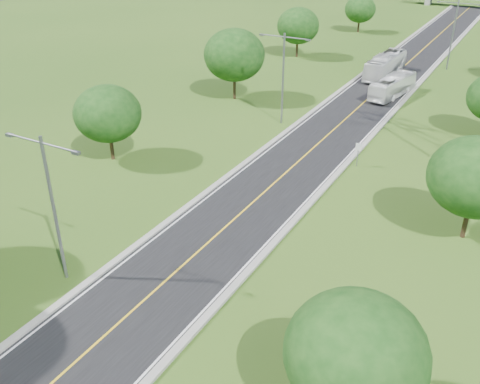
# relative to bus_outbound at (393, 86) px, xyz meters

# --- Properties ---
(ground) EXTENTS (260.00, 260.00, 0.00)m
(ground) POSITION_rel_bus_outbound_xyz_m (-2.33, -0.64, -1.41)
(ground) COLOR #2B4D15
(ground) RESTS_ON ground
(road) EXTENTS (8.00, 150.00, 0.06)m
(road) POSITION_rel_bus_outbound_xyz_m (-2.33, 5.36, -1.38)
(road) COLOR black
(road) RESTS_ON ground
(curb_left) EXTENTS (0.50, 150.00, 0.22)m
(curb_left) POSITION_rel_bus_outbound_xyz_m (-6.58, 5.36, -1.30)
(curb_left) COLOR gray
(curb_left) RESTS_ON ground
(curb_right) EXTENTS (0.50, 150.00, 0.22)m
(curb_right) POSITION_rel_bus_outbound_xyz_m (1.92, 5.36, -1.30)
(curb_right) COLOR gray
(curb_right) RESTS_ON ground
(speed_limit_sign) EXTENTS (0.55, 0.09, 2.40)m
(speed_limit_sign) POSITION_rel_bus_outbound_xyz_m (2.87, -22.66, 0.19)
(speed_limit_sign) COLOR slate
(speed_limit_sign) RESTS_ON ground
(streetlight_near_left) EXTENTS (5.90, 0.25, 10.00)m
(streetlight_near_left) POSITION_rel_bus_outbound_xyz_m (-8.33, -48.64, 4.53)
(streetlight_near_left) COLOR slate
(streetlight_near_left) RESTS_ON ground
(streetlight_mid_left) EXTENTS (5.90, 0.25, 10.00)m
(streetlight_mid_left) POSITION_rel_bus_outbound_xyz_m (-8.33, -15.64, 4.53)
(streetlight_mid_left) COLOR slate
(streetlight_mid_left) RESTS_ON ground
(streetlight_far_right) EXTENTS (5.90, 0.25, 10.00)m
(streetlight_far_right) POSITION_rel_bus_outbound_xyz_m (3.67, 17.36, 4.53)
(streetlight_far_right) COLOR slate
(streetlight_far_right) RESTS_ON ground
(tree_lb) EXTENTS (6.30, 6.30, 7.33)m
(tree_lb) POSITION_rel_bus_outbound_xyz_m (-18.33, -32.64, 3.23)
(tree_lb) COLOR black
(tree_lb) RESTS_ON ground
(tree_lc) EXTENTS (7.56, 7.56, 8.79)m
(tree_lc) POSITION_rel_bus_outbound_xyz_m (-17.33, -10.64, 4.16)
(tree_lc) COLOR black
(tree_lc) RESTS_ON ground
(tree_ld) EXTENTS (6.72, 6.72, 7.82)m
(tree_ld) POSITION_rel_bus_outbound_xyz_m (-19.33, 13.36, 3.54)
(tree_ld) COLOR black
(tree_ld) RESTS_ON ground
(tree_le) EXTENTS (5.88, 5.88, 6.84)m
(tree_le) POSITION_rel_bus_outbound_xyz_m (-16.83, 37.36, 2.92)
(tree_le) COLOR black
(tree_le) RESTS_ON ground
(tree_ra) EXTENTS (6.30, 6.30, 7.33)m
(tree_ra) POSITION_rel_bus_outbound_xyz_m (11.67, -50.64, 3.23)
(tree_ra) COLOR black
(tree_ra) RESTS_ON ground
(tree_rb) EXTENTS (6.72, 6.72, 7.82)m
(tree_rb) POSITION_rel_bus_outbound_xyz_m (13.67, -30.64, 3.54)
(tree_rb) COLOR black
(tree_rb) RESTS_ON ground
(bus_outbound) EXTENTS (3.82, 9.96, 2.71)m
(bus_outbound) POSITION_rel_bus_outbound_xyz_m (0.00, 0.00, 0.00)
(bus_outbound) COLOR white
(bus_outbound) RESTS_ON road
(bus_inbound) EXTENTS (3.17, 11.57, 3.19)m
(bus_inbound) POSITION_rel_bus_outbound_xyz_m (-3.48, 8.77, 0.24)
(bus_inbound) COLOR white
(bus_inbound) RESTS_ON road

